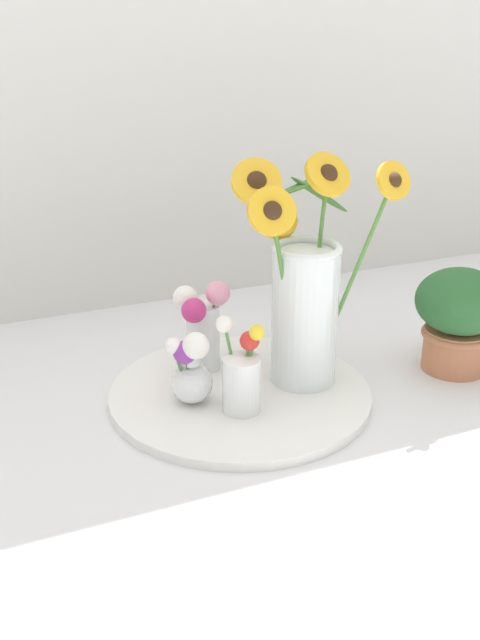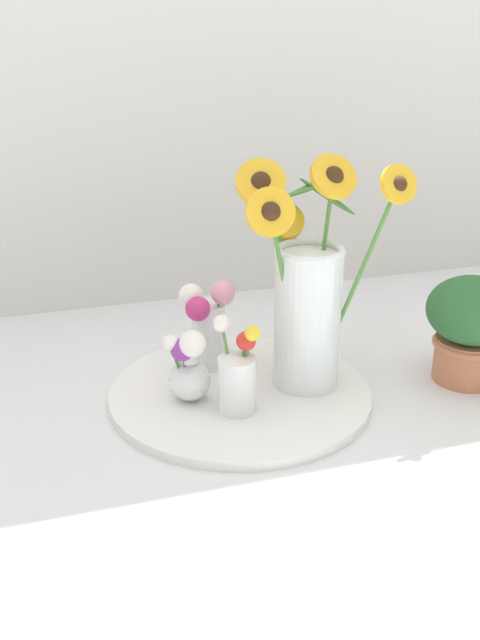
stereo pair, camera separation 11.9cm
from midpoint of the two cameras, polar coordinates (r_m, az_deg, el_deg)
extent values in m
plane|color=silver|center=(1.25, 4.78, -6.87)|extent=(6.00, 6.00, 0.00)
cylinder|color=white|center=(1.27, 2.70, -5.72)|extent=(0.44, 0.44, 0.02)
cylinder|color=silver|center=(1.26, 7.88, -0.05)|extent=(0.11, 0.11, 0.23)
torus|color=silver|center=(1.21, 8.18, 5.20)|extent=(0.12, 0.12, 0.01)
cylinder|color=#4C8438|center=(1.21, 6.38, 1.88)|extent=(0.07, 0.04, 0.28)
cylinder|color=gold|center=(1.14, 5.37, 8.15)|extent=(0.09, 0.05, 0.09)
sphere|color=#382314|center=(1.14, 5.37, 8.15)|extent=(0.03, 0.03, 0.03)
cylinder|color=#4C8438|center=(1.25, 6.60, 3.75)|extent=(0.09, 0.05, 0.28)
cylinder|color=gold|center=(1.21, 4.46, 10.40)|extent=(0.10, 0.06, 0.09)
sphere|color=#382314|center=(1.21, 4.46, 10.40)|extent=(0.03, 0.03, 0.03)
cylinder|color=#4C8438|center=(1.28, 6.50, 2.45)|extent=(0.02, 0.06, 0.21)
cylinder|color=gold|center=(1.27, 5.95, 7.54)|extent=(0.08, 0.06, 0.06)
sphere|color=#382314|center=(1.27, 5.95, 7.54)|extent=(0.03, 0.03, 0.03)
cylinder|color=#4C8438|center=(1.23, 11.78, 3.17)|extent=(0.10, 0.04, 0.29)
cylinder|color=gold|center=(1.20, 14.85, 9.94)|extent=(0.08, 0.04, 0.08)
sphere|color=#382314|center=(1.20, 14.85, 9.94)|extent=(0.03, 0.03, 0.03)
cylinder|color=#4C8438|center=(1.24, 8.94, 3.75)|extent=(0.05, 0.04, 0.29)
cylinder|color=gold|center=(1.23, 9.96, 10.69)|extent=(0.09, 0.06, 0.08)
sphere|color=#382314|center=(1.23, 9.96, 10.69)|extent=(0.03, 0.03, 0.03)
ellipsoid|color=#477F38|center=(1.28, 8.49, 10.10)|extent=(0.13, 0.10, 0.06)
ellipsoid|color=#477F38|center=(1.28, 9.38, 9.24)|extent=(0.10, 0.10, 0.08)
cylinder|color=white|center=(1.19, 2.65, -5.00)|extent=(0.06, 0.06, 0.09)
cylinder|color=#568E42|center=(1.18, 3.34, -3.14)|extent=(0.02, 0.02, 0.10)
sphere|color=yellow|center=(1.15, 3.92, -1.07)|extent=(0.03, 0.03, 0.03)
cylinder|color=#568E42|center=(1.18, 2.97, -3.73)|extent=(0.03, 0.02, 0.08)
sphere|color=red|center=(1.17, 3.38, -1.68)|extent=(0.03, 0.03, 0.03)
cylinder|color=#568E42|center=(1.18, 1.97, -2.84)|extent=(0.02, 0.03, 0.10)
sphere|color=white|center=(1.17, 1.50, -0.32)|extent=(0.03, 0.03, 0.03)
sphere|color=white|center=(1.23, -1.05, -4.68)|extent=(0.07, 0.07, 0.07)
cylinder|color=white|center=(1.21, -1.07, -2.91)|extent=(0.03, 0.03, 0.02)
cylinder|color=#427533|center=(1.20, -1.97, -3.43)|extent=(0.02, 0.01, 0.07)
sphere|color=white|center=(1.19, -2.47, -1.81)|extent=(0.03, 0.03, 0.03)
cylinder|color=#427533|center=(1.22, -0.92, -4.01)|extent=(0.02, 0.02, 0.07)
sphere|color=pink|center=(1.21, -1.29, -2.45)|extent=(0.02, 0.02, 0.02)
cylinder|color=#427533|center=(1.24, -1.30, -3.59)|extent=(0.01, 0.02, 0.06)
sphere|color=purple|center=(1.23, -1.29, -2.13)|extent=(0.03, 0.03, 0.03)
cylinder|color=#427533|center=(1.21, -0.71, -3.64)|extent=(0.01, 0.03, 0.09)
sphere|color=white|center=(1.18, -0.74, -1.88)|extent=(0.04, 0.04, 0.04)
cylinder|color=#427533|center=(1.21, -1.31, -4.10)|extent=(0.01, 0.01, 0.08)
sphere|color=purple|center=(1.19, -1.58, -2.35)|extent=(0.04, 0.04, 0.04)
cylinder|color=white|center=(1.33, 0.16, -1.21)|extent=(0.06, 0.06, 0.12)
cylinder|color=#568E42|center=(1.31, 0.62, -0.03)|extent=(0.03, 0.03, 0.10)
sphere|color=pink|center=(1.28, 1.35, 2.06)|extent=(0.04, 0.04, 0.04)
cylinder|color=#568E42|center=(1.31, -0.09, -0.92)|extent=(0.03, 0.03, 0.09)
sphere|color=#C6337A|center=(1.27, -0.56, 0.81)|extent=(0.04, 0.04, 0.04)
cylinder|color=#568E42|center=(1.32, -0.63, -0.44)|extent=(0.03, 0.01, 0.11)
sphere|color=white|center=(1.30, -1.12, 1.79)|extent=(0.04, 0.04, 0.04)
cylinder|color=#568E42|center=(1.33, 1.01, -0.61)|extent=(0.03, 0.03, 0.10)
sphere|color=white|center=(1.33, 1.37, 1.65)|extent=(0.03, 0.03, 0.03)
cylinder|color=#B7704C|center=(1.40, 19.33, -2.91)|extent=(0.12, 0.12, 0.08)
torus|color=#B7704C|center=(1.39, 19.49, -1.80)|extent=(0.13, 0.13, 0.01)
ellipsoid|color=#285B2D|center=(1.36, 19.83, 0.62)|extent=(0.16, 0.16, 0.12)
camera|label=1|loc=(0.06, -87.18, 1.19)|focal=42.00mm
camera|label=2|loc=(0.06, 92.82, -1.19)|focal=42.00mm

